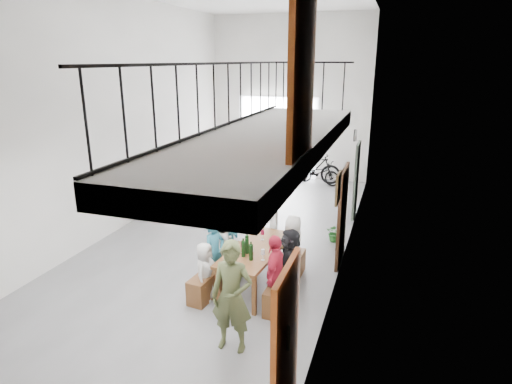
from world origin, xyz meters
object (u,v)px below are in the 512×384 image
(host_standing, at_px, (232,297))
(bicycle_near, at_px, (318,172))
(bench_inner, at_px, (222,272))
(oak_barrel, at_px, (227,165))
(side_bench, at_px, (167,197))
(serving_counter, at_px, (239,160))
(tasting_table, at_px, (257,252))

(host_standing, relative_size, bicycle_near, 1.09)
(bench_inner, relative_size, oak_barrel, 2.28)
(side_bench, distance_m, serving_counter, 4.00)
(tasting_table, height_order, side_bench, tasting_table)
(side_bench, relative_size, oak_barrel, 2.12)
(bench_inner, distance_m, oak_barrel, 7.74)
(tasting_table, bearing_deg, bicycle_near, 97.40)
(bench_inner, height_order, bicycle_near, bicycle_near)
(host_standing, bearing_deg, serving_counter, 108.03)
(bench_inner, relative_size, side_bench, 1.08)
(oak_barrel, bearing_deg, tasting_table, -64.14)
(bench_inner, height_order, host_standing, host_standing)
(tasting_table, bearing_deg, side_bench, 143.11)
(bicycle_near, bearing_deg, oak_barrel, 106.25)
(host_standing, height_order, bicycle_near, host_standing)
(oak_barrel, height_order, host_standing, host_standing)
(side_bench, xyz_separation_m, oak_barrel, (0.42, 3.55, 0.17))
(bench_inner, height_order, serving_counter, serving_counter)
(tasting_table, height_order, bench_inner, tasting_table)
(oak_barrel, xyz_separation_m, host_standing, (3.68, -8.92, 0.41))
(tasting_table, relative_size, side_bench, 1.12)
(bench_inner, xyz_separation_m, serving_counter, (-2.47, 7.58, 0.31))
(bench_inner, relative_size, serving_counter, 0.96)
(serving_counter, relative_size, bicycle_near, 1.32)
(oak_barrel, height_order, bicycle_near, oak_barrel)
(bicycle_near, bearing_deg, tasting_table, -162.91)
(bench_inner, xyz_separation_m, host_standing, (0.88, -1.71, 0.61))
(side_bench, height_order, host_standing, host_standing)
(serving_counter, bearing_deg, side_bench, -101.51)
(side_bench, height_order, oak_barrel, oak_barrel)
(tasting_table, bearing_deg, oak_barrel, 121.85)
(tasting_table, bearing_deg, serving_counter, 118.63)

